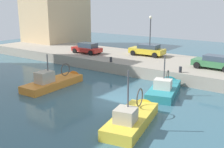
{
  "coord_description": "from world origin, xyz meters",
  "views": [
    {
      "loc": [
        -16.45,
        -11.34,
        7.42
      ],
      "look_at": [
        3.12,
        2.8,
        1.2
      ],
      "focal_mm": 43.93,
      "sensor_mm": 36.0,
      "label": 1
    }
  ],
  "objects_px": {
    "fishing_boat_teal": "(165,91)",
    "fishing_boat_orange": "(56,85)",
    "parked_car_green": "(215,62)",
    "parked_car_red": "(87,48)",
    "mooring_bollard_south": "(180,69)",
    "quay_streetlamp": "(150,29)",
    "parked_car_yellow": "(147,50)",
    "fishing_boat_yellow": "(134,122)",
    "mooring_bollard_mid": "(111,60)"
  },
  "relations": [
    {
      "from": "quay_streetlamp",
      "to": "mooring_bollard_mid",
      "type": "bearing_deg",
      "value": 163.08
    },
    {
      "from": "parked_car_yellow",
      "to": "fishing_boat_yellow",
      "type": "bearing_deg",
      "value": -154.01
    },
    {
      "from": "mooring_bollard_mid",
      "to": "quay_streetlamp",
      "type": "xyz_separation_m",
      "value": [
        5.65,
        -1.72,
        2.98
      ]
    },
    {
      "from": "fishing_boat_teal",
      "to": "parked_car_red",
      "type": "relative_size",
      "value": 1.62
    },
    {
      "from": "parked_car_red",
      "to": "mooring_bollard_south",
      "type": "xyz_separation_m",
      "value": [
        -2.49,
        -13.59,
        -0.43
      ]
    },
    {
      "from": "parked_car_yellow",
      "to": "parked_car_red",
      "type": "relative_size",
      "value": 1.11
    },
    {
      "from": "fishing_boat_yellow",
      "to": "parked_car_red",
      "type": "height_order",
      "value": "fishing_boat_yellow"
    },
    {
      "from": "fishing_boat_teal",
      "to": "fishing_boat_orange",
      "type": "distance_m",
      "value": 9.94
    },
    {
      "from": "mooring_bollard_mid",
      "to": "fishing_boat_orange",
      "type": "bearing_deg",
      "value": 170.77
    },
    {
      "from": "parked_car_red",
      "to": "mooring_bollard_south",
      "type": "bearing_deg",
      "value": -100.4
    },
    {
      "from": "mooring_bollard_south",
      "to": "quay_streetlamp",
      "type": "bearing_deg",
      "value": 48.03
    },
    {
      "from": "parked_car_green",
      "to": "fishing_boat_orange",
      "type": "bearing_deg",
      "value": 132.37
    },
    {
      "from": "fishing_boat_teal",
      "to": "quay_streetlamp",
      "type": "distance_m",
      "value": 11.45
    },
    {
      "from": "fishing_boat_orange",
      "to": "quay_streetlamp",
      "type": "xyz_separation_m",
      "value": [
        12.73,
        -2.87,
        4.33
      ]
    },
    {
      "from": "fishing_boat_yellow",
      "to": "mooring_bollard_mid",
      "type": "bearing_deg",
      "value": 42.29
    },
    {
      "from": "fishing_boat_teal",
      "to": "parked_car_green",
      "type": "xyz_separation_m",
      "value": [
        6.21,
        -2.28,
        1.8
      ]
    },
    {
      "from": "parked_car_red",
      "to": "parked_car_green",
      "type": "bearing_deg",
      "value": -87.27
    },
    {
      "from": "fishing_boat_teal",
      "to": "parked_car_green",
      "type": "height_order",
      "value": "fishing_boat_teal"
    },
    {
      "from": "fishing_boat_teal",
      "to": "parked_car_red",
      "type": "bearing_deg",
      "value": 67.99
    },
    {
      "from": "fishing_boat_orange",
      "to": "fishing_boat_teal",
      "type": "bearing_deg",
      "value": -65.49
    },
    {
      "from": "parked_car_yellow",
      "to": "mooring_bollard_south",
      "type": "xyz_separation_m",
      "value": [
        -5.72,
        -6.62,
        -0.45
      ]
    },
    {
      "from": "parked_car_yellow",
      "to": "quay_streetlamp",
      "type": "bearing_deg",
      "value": -101.11
    },
    {
      "from": "fishing_boat_teal",
      "to": "mooring_bollard_mid",
      "type": "xyz_separation_m",
      "value": [
        2.96,
        7.89,
        1.38
      ]
    },
    {
      "from": "fishing_boat_yellow",
      "to": "parked_car_red",
      "type": "xyz_separation_m",
      "value": [
        12.36,
        14.57,
        1.8
      ]
    },
    {
      "from": "fishing_boat_orange",
      "to": "mooring_bollard_south",
      "type": "height_order",
      "value": "fishing_boat_orange"
    },
    {
      "from": "mooring_bollard_south",
      "to": "quay_streetlamp",
      "type": "distance_m",
      "value": 8.96
    },
    {
      "from": "mooring_bollard_mid",
      "to": "quay_streetlamp",
      "type": "bearing_deg",
      "value": -16.92
    },
    {
      "from": "parked_car_green",
      "to": "mooring_bollard_south",
      "type": "bearing_deg",
      "value": 146.26
    },
    {
      "from": "fishing_boat_orange",
      "to": "parked_car_green",
      "type": "height_order",
      "value": "fishing_boat_orange"
    },
    {
      "from": "parked_car_green",
      "to": "parked_car_red",
      "type": "distance_m",
      "value": 15.78
    },
    {
      "from": "fishing_boat_teal",
      "to": "fishing_boat_orange",
      "type": "bearing_deg",
      "value": 114.51
    },
    {
      "from": "mooring_bollard_mid",
      "to": "quay_streetlamp",
      "type": "height_order",
      "value": "quay_streetlamp"
    },
    {
      "from": "quay_streetlamp",
      "to": "parked_car_red",
      "type": "bearing_deg",
      "value": 113.33
    },
    {
      "from": "mooring_bollard_south",
      "to": "fishing_boat_yellow",
      "type": "bearing_deg",
      "value": -174.35
    },
    {
      "from": "parked_car_red",
      "to": "fishing_boat_orange",
      "type": "bearing_deg",
      "value": -155.1
    },
    {
      "from": "fishing_boat_orange",
      "to": "parked_car_red",
      "type": "height_order",
      "value": "fishing_boat_orange"
    },
    {
      "from": "parked_car_green",
      "to": "parked_car_yellow",
      "type": "bearing_deg",
      "value": 74.31
    },
    {
      "from": "fishing_boat_teal",
      "to": "fishing_boat_yellow",
      "type": "bearing_deg",
      "value": -171.08
    },
    {
      "from": "fishing_boat_yellow",
      "to": "mooring_bollard_south",
      "type": "xyz_separation_m",
      "value": [
        9.87,
        0.98,
        1.37
      ]
    },
    {
      "from": "parked_car_yellow",
      "to": "mooring_bollard_mid",
      "type": "relative_size",
      "value": 7.96
    },
    {
      "from": "parked_car_yellow",
      "to": "mooring_bollard_mid",
      "type": "height_order",
      "value": "parked_car_yellow"
    },
    {
      "from": "parked_car_yellow",
      "to": "mooring_bollard_south",
      "type": "relative_size",
      "value": 7.96
    },
    {
      "from": "mooring_bollard_mid",
      "to": "fishing_boat_yellow",
      "type": "bearing_deg",
      "value": -137.71
    },
    {
      "from": "mooring_bollard_south",
      "to": "quay_streetlamp",
      "type": "height_order",
      "value": "quay_streetlamp"
    },
    {
      "from": "mooring_bollard_south",
      "to": "quay_streetlamp",
      "type": "xyz_separation_m",
      "value": [
        5.65,
        6.28,
        2.98
      ]
    },
    {
      "from": "fishing_boat_yellow",
      "to": "parked_car_red",
      "type": "distance_m",
      "value": 19.19
    },
    {
      "from": "parked_car_green",
      "to": "parked_car_yellow",
      "type": "distance_m",
      "value": 9.13
    },
    {
      "from": "parked_car_green",
      "to": "parked_car_red",
      "type": "xyz_separation_m",
      "value": [
        -0.75,
        15.76,
        0.0
      ]
    },
    {
      "from": "parked_car_yellow",
      "to": "mooring_bollard_south",
      "type": "height_order",
      "value": "parked_car_yellow"
    },
    {
      "from": "mooring_bollard_south",
      "to": "mooring_bollard_mid",
      "type": "height_order",
      "value": "same"
    }
  ]
}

